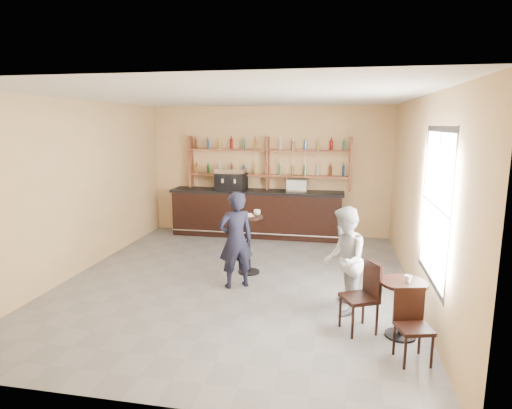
% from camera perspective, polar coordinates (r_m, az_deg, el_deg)
% --- Properties ---
extents(floor, '(7.00, 7.00, 0.00)m').
position_cam_1_polar(floor, '(7.77, -2.61, -10.14)').
color(floor, slate).
rests_on(floor, ground).
extents(ceiling, '(7.00, 7.00, 0.00)m').
position_cam_1_polar(ceiling, '(7.27, -2.83, 14.14)').
color(ceiling, white).
rests_on(ceiling, wall_back).
extents(wall_back, '(7.00, 0.00, 7.00)m').
position_cam_1_polar(wall_back, '(10.76, 1.69, 4.51)').
color(wall_back, '#E2B980').
rests_on(wall_back, floor).
extents(wall_front, '(7.00, 0.00, 7.00)m').
position_cam_1_polar(wall_front, '(4.12, -14.31, -6.09)').
color(wall_front, '#E2B980').
rests_on(wall_front, floor).
extents(wall_left, '(0.00, 7.00, 7.00)m').
position_cam_1_polar(wall_left, '(8.57, -22.63, 2.08)').
color(wall_left, '#E2B980').
rests_on(wall_left, floor).
extents(wall_right, '(0.00, 7.00, 7.00)m').
position_cam_1_polar(wall_right, '(7.26, 20.95, 0.77)').
color(wall_right, '#E2B980').
rests_on(wall_right, floor).
extents(window_pane, '(0.00, 2.00, 2.00)m').
position_cam_1_polar(window_pane, '(6.09, 22.85, -0.22)').
color(window_pane, white).
rests_on(window_pane, wall_right).
extents(window_frame, '(0.04, 1.70, 2.10)m').
position_cam_1_polar(window_frame, '(6.09, 22.80, -0.22)').
color(window_frame, black).
rests_on(window_frame, wall_right).
extents(shelf_unit, '(4.00, 0.26, 1.40)m').
position_cam_1_polar(shelf_unit, '(10.61, 1.58, 5.56)').
color(shelf_unit, brown).
rests_on(shelf_unit, wall_back).
extents(liquor_bottles, '(3.68, 0.10, 1.00)m').
position_cam_1_polar(liquor_bottles, '(10.59, 1.58, 6.48)').
color(liquor_bottles, '#8C5919').
rests_on(liquor_bottles, shelf_unit).
extents(bar_counter, '(4.25, 0.83, 1.15)m').
position_cam_1_polar(bar_counter, '(10.62, 0.06, -1.17)').
color(bar_counter, black).
rests_on(bar_counter, floor).
extents(espresso_machine, '(0.78, 0.55, 0.52)m').
position_cam_1_polar(espresso_machine, '(10.62, -3.33, 3.39)').
color(espresso_machine, black).
rests_on(espresso_machine, bar_counter).
extents(pastry_case, '(0.53, 0.45, 0.30)m').
position_cam_1_polar(pastry_case, '(10.35, 5.49, 2.54)').
color(pastry_case, silver).
rests_on(pastry_case, bar_counter).
extents(pedestal_table, '(0.59, 0.59, 1.10)m').
position_cam_1_polar(pedestal_table, '(8.01, -0.97, -5.35)').
color(pedestal_table, black).
rests_on(pedestal_table, floor).
extents(napkin, '(0.23, 0.23, 0.00)m').
position_cam_1_polar(napkin, '(7.87, -0.99, -1.50)').
color(napkin, white).
rests_on(napkin, pedestal_table).
extents(donut, '(0.13, 0.13, 0.04)m').
position_cam_1_polar(donut, '(7.85, -0.93, -1.36)').
color(donut, '#D37F4D').
rests_on(donut, napkin).
extents(cup_pedestal, '(0.13, 0.13, 0.10)m').
position_cam_1_polar(cup_pedestal, '(7.93, 0.15, -1.05)').
color(cup_pedestal, white).
rests_on(cup_pedestal, pedestal_table).
extents(man_main, '(0.72, 0.66, 1.66)m').
position_cam_1_polar(man_main, '(7.27, -2.73, -4.74)').
color(man_main, black).
rests_on(man_main, floor).
extents(cafe_table, '(0.68, 0.68, 0.76)m').
position_cam_1_polar(cafe_table, '(6.06, 18.88, -13.08)').
color(cafe_table, black).
rests_on(cafe_table, floor).
extents(cup_cafe, '(0.12, 0.12, 0.09)m').
position_cam_1_polar(cup_cafe, '(5.91, 19.62, -9.28)').
color(cup_cafe, white).
rests_on(cup_cafe, cafe_table).
extents(chair_west, '(0.56, 0.56, 0.96)m').
position_cam_1_polar(chair_west, '(6.01, 13.56, -11.94)').
color(chair_west, black).
rests_on(chair_west, floor).
extents(chair_south, '(0.46, 0.46, 0.86)m').
position_cam_1_polar(chair_south, '(5.50, 20.31, -15.11)').
color(chair_south, black).
rests_on(chair_south, floor).
extents(patron_second, '(0.60, 0.77, 1.59)m').
position_cam_1_polar(patron_second, '(6.44, 11.62, -7.32)').
color(patron_second, '#AAABB0').
rests_on(patron_second, floor).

